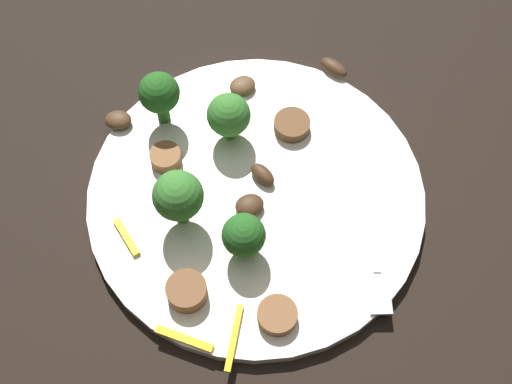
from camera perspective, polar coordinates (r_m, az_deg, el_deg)
The scene contains 19 objects.
ground_plane at distance 0.60m, azimuth 0.00°, elevation -0.54°, with size 1.40×1.40×0.00m, color black.
plate at distance 0.60m, azimuth 0.00°, elevation -0.27°, with size 0.30×0.30×0.01m, color white.
fork at distance 0.58m, azimuth 9.73°, elevation -3.03°, with size 0.17×0.07×0.00m.
broccoli_floret_0 at distance 0.55m, azimuth -6.45°, elevation -0.67°, with size 0.04×0.04×0.06m.
broccoli_floret_1 at distance 0.60m, azimuth -1.93°, elevation 6.57°, with size 0.04×0.04×0.05m.
broccoli_floret_2 at distance 0.61m, azimuth -8.14°, elevation 8.17°, with size 0.04×0.04×0.06m.
broccoli_floret_3 at distance 0.54m, azimuth -1.04°, elevation -3.70°, with size 0.04×0.04×0.05m.
sausage_slice_0 at distance 0.55m, azimuth -5.85°, elevation -8.29°, with size 0.03×0.03×0.02m, color brown.
sausage_slice_1 at distance 0.62m, azimuth 3.04°, elevation 5.66°, with size 0.03×0.03×0.01m, color brown.
sausage_slice_2 at distance 0.61m, azimuth -7.61°, elevation 2.91°, with size 0.03×0.03×0.01m, color brown.
sausage_slice_3 at distance 0.54m, azimuth 1.81°, elevation -10.32°, with size 0.03×0.03×0.01m, color brown.
mushroom_0 at distance 0.64m, azimuth -11.52°, elevation 5.96°, with size 0.02×0.02×0.01m, color #4C331E.
mushroom_1 at distance 0.58m, azimuth -0.55°, elevation -1.13°, with size 0.03×0.02×0.01m, color #422B19.
mushroom_2 at distance 0.59m, azimuth 0.55°, elevation 1.50°, with size 0.03×0.01×0.01m, color #422B19.
mushroom_3 at distance 0.65m, azimuth -1.15°, elevation 8.95°, with size 0.03×0.02×0.01m, color brown.
mushroom_4 at distance 0.67m, azimuth 6.58°, elevation 10.39°, with size 0.03×0.01×0.01m, color #422B19.
pepper_strip_1 at distance 0.54m, azimuth -1.87°, elevation -12.17°, with size 0.05×0.01×0.00m, color yellow.
pepper_strip_2 at distance 0.58m, azimuth -10.94°, elevation -3.46°, with size 0.04×0.01×0.00m, color yellow.
pepper_strip_3 at distance 0.54m, azimuth -6.07°, elevation -12.18°, with size 0.05×0.01×0.00m, color yellow.
Camera 1 is at (0.26, -0.11, 0.53)m, focal length 47.54 mm.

